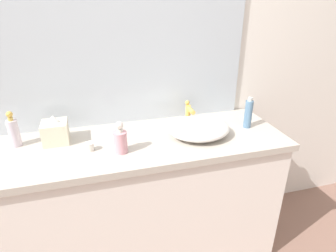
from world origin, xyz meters
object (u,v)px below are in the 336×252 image
(lotion_bottle, at_px, (248,114))
(tissue_box, at_px, (55,131))
(soap_dispenser, at_px, (120,140))
(candle_jar, at_px, (90,147))
(sink_basin, at_px, (199,128))
(perfume_bottle, at_px, (14,131))

(lotion_bottle, height_order, tissue_box, lotion_bottle)
(soap_dispenser, bearing_deg, candle_jar, 158.87)
(soap_dispenser, relative_size, tissue_box, 1.09)
(sink_basin, height_order, perfume_bottle, perfume_bottle)
(sink_basin, distance_m, tissue_box, 0.81)
(sink_basin, distance_m, lotion_bottle, 0.34)
(candle_jar, bearing_deg, sink_basin, 1.47)
(soap_dispenser, bearing_deg, lotion_bottle, 7.35)
(perfume_bottle, distance_m, candle_jar, 0.42)
(sink_basin, bearing_deg, tissue_box, 170.59)
(soap_dispenser, distance_m, tissue_box, 0.39)
(sink_basin, height_order, soap_dispenser, soap_dispenser)
(lotion_bottle, height_order, perfume_bottle, perfume_bottle)
(tissue_box, height_order, candle_jar, tissue_box)
(lotion_bottle, bearing_deg, perfume_bottle, 174.83)
(soap_dispenser, distance_m, lotion_bottle, 0.80)
(sink_basin, bearing_deg, candle_jar, -178.53)
(sink_basin, bearing_deg, lotion_bottle, 4.40)
(soap_dispenser, bearing_deg, perfume_bottle, 157.61)
(sink_basin, height_order, lotion_bottle, lotion_bottle)
(tissue_box, bearing_deg, perfume_bottle, 175.97)
(soap_dispenser, height_order, tissue_box, soap_dispenser)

